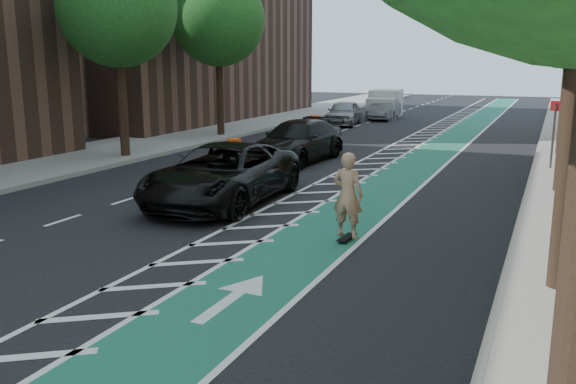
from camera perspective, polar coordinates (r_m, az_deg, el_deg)
The scene contains 20 objects.
ground at distance 13.91m, azimuth -10.72°, elevation -4.01°, with size 120.00×120.00×0.00m, color black.
bike_lane at distance 21.82m, azimuth 11.08°, elevation 1.88°, with size 2.00×90.00×0.01m, color #1C6349.
buffer_strip at distance 22.19m, azimuth 7.30°, elevation 2.18°, with size 1.40×90.00×0.01m, color silver.
sidewalk_left at distance 27.35m, azimuth -15.41°, elevation 3.88°, with size 5.00×90.00×0.15m, color gray.
curb_right at distance 21.31m, azimuth 21.76°, elevation 1.19°, with size 0.12×90.00×0.16m, color gray.
curb_left at distance 25.88m, azimuth -11.18°, elevation 3.65°, with size 0.12×90.00×0.16m, color gray.
tree_l_c at distance 24.60m, azimuth -16.21°, elevation 16.28°, with size 4.20×4.20×7.90m.
tree_r_d at distance 27.04m, azimuth 25.16°, elevation 15.22°, with size 4.20×4.20×7.90m.
tree_l_d at distance 31.19m, azimuth -6.45°, elevation 15.71°, with size 4.20×4.20×7.90m.
sign_post at distance 23.10m, azimuth 23.58°, elevation 5.03°, with size 0.35×0.08×2.47m.
skateboard at distance 13.30m, azimuth 5.51°, elevation -4.26°, with size 0.24×0.71×0.09m.
skateboarder at distance 13.07m, azimuth 5.60°, elevation -0.28°, with size 0.68×0.44×1.86m, color tan.
suv_near at distance 16.70m, azimuth -6.12°, elevation 1.68°, with size 2.66×5.78×1.61m, color black.
suv_far at distance 23.55m, azimuth 0.89°, elevation 4.76°, with size 2.18×5.37×1.56m, color black.
car_silver at distance 37.16m, azimuth 5.24°, elevation 7.40°, with size 1.75×4.34×1.48m, color gray.
car_grey at distance 40.95m, azimuth 8.97°, elevation 7.64°, with size 1.41×4.03×1.33m, color slate.
box_truck at distance 42.80m, azimuth 9.04°, elevation 8.07°, with size 2.42×4.58×1.83m.
barrel_a at distance 23.28m, azimuth -6.02°, elevation 3.61°, with size 0.59×0.59×0.80m.
barrel_b at distance 23.60m, azimuth -5.00°, elevation 3.86°, with size 0.65×0.65×0.89m.
barrel_c at distance 32.33m, azimuth 2.51°, elevation 6.24°, with size 0.73×0.73×0.99m.
Camera 1 is at (7.64, -10.97, 3.84)m, focal length 38.00 mm.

